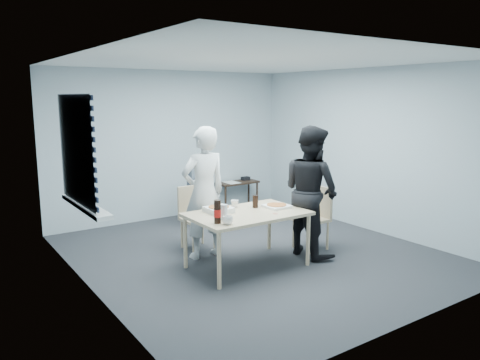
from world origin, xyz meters
TOP-DOWN VIEW (x-y plane):
  - room at (-2.20, 0.40)m, footprint 5.00×5.00m
  - dining_table at (-0.38, -0.37)m, footprint 1.46×0.93m
  - chair_far at (-0.54, 0.70)m, footprint 0.42×0.42m
  - chair_right at (0.87, -0.29)m, footprint 0.42×0.42m
  - person_white at (-0.63, 0.27)m, footprint 0.65×0.42m
  - person_black at (0.62, -0.44)m, footprint 0.47×0.86m
  - side_table at (1.27, 2.28)m, footprint 0.81×0.36m
  - stool at (0.07, 1.69)m, footprint 0.40×0.40m
  - backpack at (0.07, 1.68)m, footprint 0.33×0.24m
  - pizza_box_a at (-0.67, -0.15)m, footprint 0.30×0.30m
  - pizza_box_b at (0.09, -0.37)m, footprint 0.30×0.30m
  - mug_a at (-0.88, -0.69)m, footprint 0.17×0.17m
  - mug_b at (-0.35, -0.03)m, footprint 0.10×0.10m
  - cola_glass at (-0.14, -0.21)m, footprint 0.08×0.08m
  - soda_bottle at (-0.95, -0.58)m, footprint 0.09×0.09m
  - plastic_cups at (-0.81, -0.51)m, footprint 0.09×0.09m
  - rubber_band at (-0.13, -0.61)m, footprint 0.07×0.07m
  - papers at (1.12, 2.26)m, footprint 0.30×0.37m
  - black_box at (1.49, 2.33)m, footprint 0.16×0.12m

SIDE VIEW (x-z plane):
  - stool at x=0.07m, z-range 0.17..0.72m
  - side_table at x=1.27m, z-range 0.19..0.73m
  - chair_far at x=-0.54m, z-range 0.07..0.96m
  - chair_right at x=0.87m, z-range 0.07..0.96m
  - papers at x=1.12m, z-range 0.54..0.54m
  - black_box at x=1.49m, z-range 0.54..0.61m
  - dining_table at x=-0.38m, z-range 0.30..1.01m
  - rubber_band at x=-0.13m, z-range 0.71..0.71m
  - pizza_box_b at x=0.09m, z-range 0.71..0.75m
  - pizza_box_a at x=-0.67m, z-range 0.71..0.79m
  - mug_b at x=-0.35m, z-range 0.71..0.80m
  - mug_a at x=-0.88m, z-range 0.71..0.81m
  - backpack at x=0.07m, z-range 0.54..1.01m
  - cola_glass at x=-0.14m, z-range 0.71..0.88m
  - plastic_cups at x=-0.81m, z-range 0.71..0.90m
  - soda_bottle at x=-0.95m, z-range 0.71..0.98m
  - person_white at x=-0.63m, z-range 0.00..1.77m
  - person_black at x=0.62m, z-range 0.00..1.77m
  - room at x=-2.20m, z-range -1.06..3.94m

